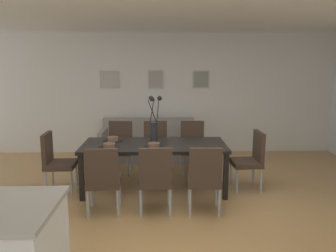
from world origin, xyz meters
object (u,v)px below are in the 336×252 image
(framed_picture_left, at_px, (110,79))
(dining_chair_near_right, at_px, (120,145))
(dining_chair_mid_right, at_px, (193,144))
(dining_chair_far_left, at_px, (155,176))
(framed_picture_right, at_px, (201,79))
(dining_chair_mid_left, at_px, (205,176))
(dining_chair_head_east, at_px, (251,157))
(centerpiece_vase, at_px, (154,126))
(bowl_near_right, at_px, (113,138))
(sofa, at_px, (148,145))
(framed_picture_center, at_px, (155,79))
(dining_chair_near_left, at_px, (103,177))
(dining_chair_head_west, at_px, (55,159))
(bowl_far_left, at_px, (154,145))
(dining_chair_far_right, at_px, (156,144))
(bowl_near_left, at_px, (109,145))

(framed_picture_left, bearing_deg, dining_chair_near_right, -76.03)
(dining_chair_mid_right, bearing_deg, framed_picture_left, 140.09)
(dining_chair_far_left, xyz_separation_m, framed_picture_right, (0.96, 3.16, 1.10))
(dining_chair_near_right, distance_m, framed_picture_left, 1.81)
(dining_chair_mid_left, height_order, dining_chair_head_east, same)
(centerpiece_vase, xyz_separation_m, bowl_near_right, (-0.66, 0.21, -0.24))
(dining_chair_head_east, relative_size, framed_picture_right, 2.44)
(dining_chair_near_right, xyz_separation_m, sofa, (0.48, 0.91, -0.23))
(dining_chair_far_left, xyz_separation_m, framed_picture_center, (-0.02, 3.16, 1.10))
(dining_chair_near_left, distance_m, bowl_near_right, 1.13)
(dining_chair_mid_left, relative_size, dining_chair_mid_right, 1.00)
(dining_chair_head_west, bearing_deg, framed_picture_left, 76.86)
(bowl_near_right, height_order, sofa, bowl_near_right)
(dining_chair_mid_right, height_order, framed_picture_right, framed_picture_right)
(dining_chair_near_left, distance_m, dining_chair_mid_left, 1.32)
(framed_picture_center, bearing_deg, dining_chair_mid_right, -63.91)
(bowl_far_left, bearing_deg, dining_chair_far_left, -87.81)
(dining_chair_head_west, distance_m, bowl_near_right, 0.93)
(bowl_near_right, bearing_deg, framed_picture_left, 98.80)
(sofa, height_order, framed_picture_center, framed_picture_center)
(centerpiece_vase, height_order, framed_picture_center, framed_picture_center)
(dining_chair_far_left, height_order, dining_chair_head_west, same)
(dining_chair_far_right, bearing_deg, dining_chair_head_west, -149.05)
(dining_chair_far_right, distance_m, dining_chair_mid_right, 0.67)
(dining_chair_mid_left, bearing_deg, dining_chair_head_east, 46.21)
(dining_chair_head_east, bearing_deg, dining_chair_near_left, -157.59)
(bowl_near_left, height_order, framed_picture_left, framed_picture_left)
(dining_chair_near_left, height_order, framed_picture_right, framed_picture_right)
(dining_chair_near_right, relative_size, dining_chair_head_west, 1.00)
(dining_chair_mid_left, bearing_deg, dining_chair_mid_right, 89.65)
(bowl_far_left, height_order, framed_picture_right, framed_picture_right)
(dining_chair_mid_right, bearing_deg, framed_picture_center, 116.09)
(dining_chair_mid_right, height_order, framed_picture_center, framed_picture_center)
(dining_chair_far_right, bearing_deg, dining_chair_near_left, -110.45)
(dining_chair_near_left, height_order, dining_chair_head_east, same)
(dining_chair_head_west, height_order, centerpiece_vase, centerpiece_vase)
(dining_chair_near_right, xyz_separation_m, bowl_near_right, (-0.02, -0.69, 0.27))
(dining_chair_mid_right, xyz_separation_m, bowl_near_left, (-1.34, -1.12, 0.27))
(dining_chair_far_left, bearing_deg, dining_chair_mid_left, -0.76)
(bowl_near_left, height_order, bowl_near_right, same)
(dining_chair_near_right, bearing_deg, dining_chair_mid_left, -53.65)
(centerpiece_vase, height_order, bowl_far_left, centerpiece_vase)
(dining_chair_mid_right, relative_size, dining_chair_head_east, 1.00)
(dining_chair_head_west, relative_size, bowl_near_left, 5.41)
(framed_picture_center, bearing_deg, bowl_far_left, -90.00)
(dining_chair_near_left, relative_size, framed_picture_right, 2.44)
(dining_chair_near_right, relative_size, framed_picture_center, 2.33)
(dining_chair_near_right, height_order, dining_chair_far_right, same)
(dining_chair_near_left, xyz_separation_m, bowl_far_left, (0.65, 0.67, 0.27))
(dining_chair_mid_left, xyz_separation_m, framed_picture_right, (0.31, 3.17, 1.10))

